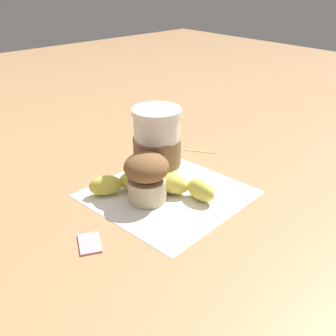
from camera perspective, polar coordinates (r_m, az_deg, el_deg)
ground_plane at (r=0.72m, az=0.00°, el=-3.81°), size 3.00×3.00×0.00m
paper_napkin at (r=0.72m, az=0.00°, el=-3.76°), size 0.27×0.27×0.00m
coffee_cup at (r=0.74m, az=-1.59°, el=3.13°), size 0.09×0.09×0.14m
muffin at (r=0.68m, az=-3.11°, el=-1.16°), size 0.08×0.08×0.09m
banana at (r=0.71m, az=-2.12°, el=-2.38°), size 0.18×0.16×0.04m
sugar_packet at (r=0.61m, az=-11.29°, el=-10.53°), size 0.06×0.05×0.01m
wooden_stirrer at (r=0.89m, az=3.27°, el=2.62°), size 0.10×0.07×0.00m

